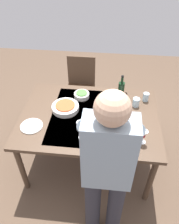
{
  "coord_description": "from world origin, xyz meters",
  "views": [
    {
      "loc": [
        -0.19,
        1.79,
        2.39
      ],
      "look_at": [
        0.0,
        0.0,
        0.81
      ],
      "focal_mm": 35.99,
      "sensor_mm": 36.0,
      "label": 1
    }
  ],
  "objects_px": {
    "water_cup_far_right": "(136,102)",
    "serving_bowl_pasta": "(65,107)",
    "dinner_plate_near": "(117,110)",
    "dinner_plate_far": "(32,126)",
    "side_bowl_salad": "(82,95)",
    "person_server": "(107,169)",
    "wine_bottle": "(121,89)",
    "dining_table": "(89,120)",
    "water_cup_far_left": "(146,97)",
    "water_cup_near_left": "(80,126)",
    "wine_glass_right": "(81,130)",
    "chair_near": "(81,84)",
    "water_cup_near_right": "(99,103)",
    "wine_glass_left": "(144,135)"
  },
  "relations": [
    {
      "from": "dining_table",
      "to": "water_cup_near_left",
      "type": "relative_size",
      "value": 15.38
    },
    {
      "from": "person_server",
      "to": "dinner_plate_far",
      "type": "xyz_separation_m",
      "value": [
        0.79,
        -0.58,
        -0.2
      ]
    },
    {
      "from": "side_bowl_salad",
      "to": "dinner_plate_near",
      "type": "distance_m",
      "value": 0.47
    },
    {
      "from": "dinner_plate_far",
      "to": "water_cup_near_left",
      "type": "bearing_deg",
      "value": -178.37
    },
    {
      "from": "serving_bowl_pasta",
      "to": "dinner_plate_near",
      "type": "distance_m",
      "value": 0.58
    },
    {
      "from": "dinner_plate_far",
      "to": "side_bowl_salad",
      "type": "bearing_deg",
      "value": -129.32
    },
    {
      "from": "water_cup_far_right",
      "to": "serving_bowl_pasta",
      "type": "xyz_separation_m",
      "value": [
        0.78,
        0.15,
        -0.02
      ]
    },
    {
      "from": "water_cup_near_right",
      "to": "dinner_plate_near",
      "type": "distance_m",
      "value": 0.22
    },
    {
      "from": "wine_bottle",
      "to": "dinner_plate_far",
      "type": "height_order",
      "value": "wine_bottle"
    },
    {
      "from": "chair_near",
      "to": "dinner_plate_far",
      "type": "bearing_deg",
      "value": 73.34
    },
    {
      "from": "wine_glass_right",
      "to": "water_cup_far_left",
      "type": "relative_size",
      "value": 1.48
    },
    {
      "from": "wine_bottle",
      "to": "dinner_plate_near",
      "type": "bearing_deg",
      "value": 82.75
    },
    {
      "from": "water_cup_near_right",
      "to": "side_bowl_salad",
      "type": "bearing_deg",
      "value": -34.87
    },
    {
      "from": "wine_bottle",
      "to": "serving_bowl_pasta",
      "type": "xyz_separation_m",
      "value": [
        0.61,
        0.3,
        -0.08
      ]
    },
    {
      "from": "water_cup_far_left",
      "to": "wine_glass_left",
      "type": "bearing_deg",
      "value": 83.24
    },
    {
      "from": "side_bowl_salad",
      "to": "person_server",
      "type": "bearing_deg",
      "value": 107.06
    },
    {
      "from": "wine_bottle",
      "to": "dinner_plate_near",
      "type": "distance_m",
      "value": 0.28
    },
    {
      "from": "dining_table",
      "to": "water_cup_near_right",
      "type": "relative_size",
      "value": 14.83
    },
    {
      "from": "water_cup_near_left",
      "to": "serving_bowl_pasta",
      "type": "relative_size",
      "value": 0.32
    },
    {
      "from": "wine_glass_right",
      "to": "dinner_plate_far",
      "type": "xyz_separation_m",
      "value": [
        0.53,
        -0.1,
        -0.1
      ]
    },
    {
      "from": "person_server",
      "to": "side_bowl_salad",
      "type": "bearing_deg",
      "value": -72.94
    },
    {
      "from": "wine_glass_left",
      "to": "dinner_plate_far",
      "type": "relative_size",
      "value": 0.66
    },
    {
      "from": "dining_table",
      "to": "dinner_plate_near",
      "type": "relative_size",
      "value": 6.51
    },
    {
      "from": "chair_near",
      "to": "water_cup_far_right",
      "type": "bearing_deg",
      "value": 135.89
    },
    {
      "from": "water_cup_far_left",
      "to": "dinner_plate_near",
      "type": "distance_m",
      "value": 0.39
    },
    {
      "from": "dining_table",
      "to": "wine_glass_right",
      "type": "height_order",
      "value": "wine_glass_right"
    },
    {
      "from": "water_cup_near_left",
      "to": "wine_glass_right",
      "type": "bearing_deg",
      "value": 103.18
    },
    {
      "from": "dinner_plate_near",
      "to": "dinner_plate_far",
      "type": "height_order",
      "value": "same"
    },
    {
      "from": "dining_table",
      "to": "serving_bowl_pasta",
      "type": "distance_m",
      "value": 0.3
    },
    {
      "from": "water_cup_far_left",
      "to": "serving_bowl_pasta",
      "type": "xyz_separation_m",
      "value": [
        0.9,
        0.26,
        -0.02
      ]
    },
    {
      "from": "chair_near",
      "to": "water_cup_far_left",
      "type": "height_order",
      "value": "chair_near"
    },
    {
      "from": "water_cup_far_right",
      "to": "serving_bowl_pasta",
      "type": "height_order",
      "value": "water_cup_far_right"
    },
    {
      "from": "water_cup_far_left",
      "to": "water_cup_far_right",
      "type": "bearing_deg",
      "value": 43.06
    },
    {
      "from": "dining_table",
      "to": "wine_glass_left",
      "type": "bearing_deg",
      "value": 149.17
    },
    {
      "from": "chair_near",
      "to": "water_cup_near_left",
      "type": "xyz_separation_m",
      "value": [
        -0.16,
        1.14,
        0.28
      ]
    },
    {
      "from": "chair_near",
      "to": "side_bowl_salad",
      "type": "xyz_separation_m",
      "value": [
        -0.1,
        0.61,
        0.26
      ]
    },
    {
      "from": "dining_table",
      "to": "person_server",
      "type": "relative_size",
      "value": 0.89
    },
    {
      "from": "water_cup_far_left",
      "to": "dinner_plate_far",
      "type": "relative_size",
      "value": 0.44
    },
    {
      "from": "wine_bottle",
      "to": "dinner_plate_near",
      "type": "xyz_separation_m",
      "value": [
        0.03,
        0.26,
        -0.1
      ]
    },
    {
      "from": "dining_table",
      "to": "wine_bottle",
      "type": "bearing_deg",
      "value": -132.17
    },
    {
      "from": "dining_table",
      "to": "serving_bowl_pasta",
      "type": "bearing_deg",
      "value": -14.36
    },
    {
      "from": "dining_table",
      "to": "chair_near",
      "type": "relative_size",
      "value": 1.64
    },
    {
      "from": "chair_near",
      "to": "water_cup_near_right",
      "type": "bearing_deg",
      "value": 112.69
    },
    {
      "from": "water_cup_far_left",
      "to": "side_bowl_salad",
      "type": "relative_size",
      "value": 0.57
    },
    {
      "from": "water_cup_near_left",
      "to": "wine_bottle",
      "type": "bearing_deg",
      "value": -124.48
    },
    {
      "from": "wine_bottle",
      "to": "water_cup_far_left",
      "type": "height_order",
      "value": "wine_bottle"
    },
    {
      "from": "side_bowl_salad",
      "to": "chair_near",
      "type": "bearing_deg",
      "value": -80.69
    },
    {
      "from": "serving_bowl_pasta",
      "to": "dinner_plate_far",
      "type": "height_order",
      "value": "serving_bowl_pasta"
    },
    {
      "from": "person_server",
      "to": "side_bowl_salad",
      "type": "distance_m",
      "value": 1.19
    },
    {
      "from": "wine_bottle",
      "to": "side_bowl_salad",
      "type": "xyz_separation_m",
      "value": [
        0.46,
        0.05,
        -0.08
      ]
    }
  ]
}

